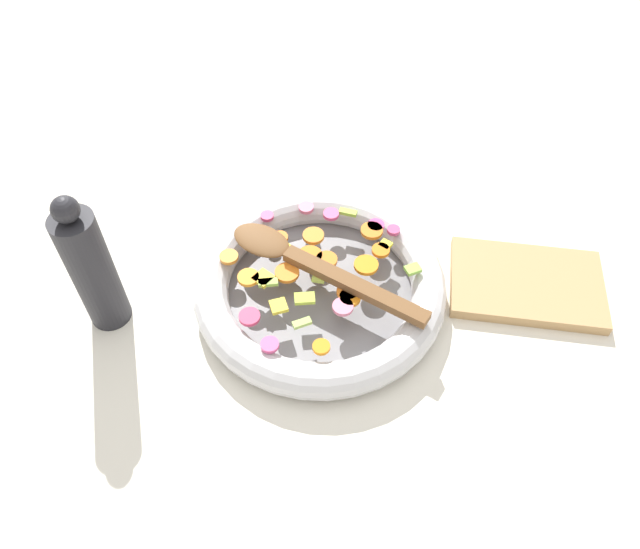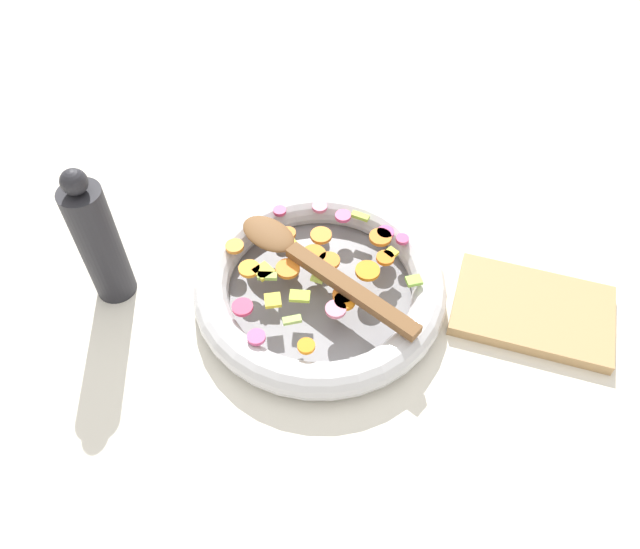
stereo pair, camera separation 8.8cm
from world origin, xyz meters
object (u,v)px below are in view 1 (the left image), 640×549
Objects in this scene: pepper_mill at (91,268)px; wooden_spoon at (306,262)px; cutting_board at (526,284)px; skillet at (320,287)px.

wooden_spoon is at bearing 17.72° from pepper_mill.
pepper_mill is 0.62m from cutting_board.
wooden_spoon is (-0.02, 0.01, 0.04)m from skillet.
wooden_spoon is 0.33m from cutting_board.
wooden_spoon is at bearing 156.07° from skillet.
skillet is 1.64× the size of cutting_board.
skillet is 0.31m from cutting_board.
skillet is at bearing 14.73° from pepper_mill.
pepper_mill reaches higher than wooden_spoon.
wooden_spoon reaches higher than skillet.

